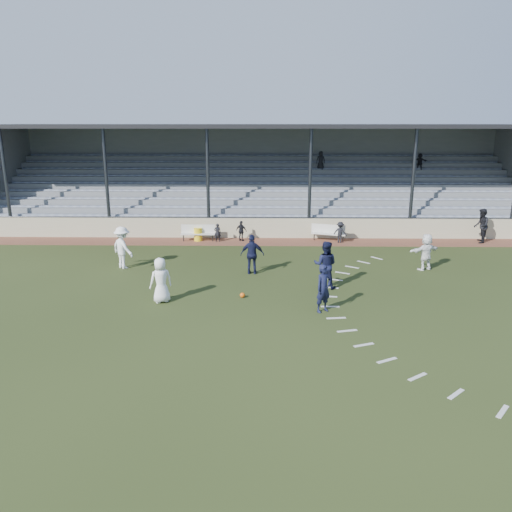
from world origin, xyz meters
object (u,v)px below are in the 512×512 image
Objects in this scene: football at (242,295)px; official at (481,226)px; bench_right at (328,231)px; player_navy_lead at (324,288)px; bench_left at (198,231)px; trash_bin at (198,234)px; player_white_lead at (161,280)px.

official is (13.28, 9.54, 0.90)m from football.
bench_right is 11.42m from player_navy_lead.
trash_bin is at bearing -118.59° from bench_left.
player_white_lead is at bearing -91.18° from bench_left.
official reaches higher than bench_left.
bench_right is 1.03× the size of official.
trash_bin is 10.24m from player_white_lead.
player_white_lead is (-7.70, -10.40, 0.30)m from bench_right.
player_navy_lead is at bearing -25.48° from football.
bench_left reaches higher than trash_bin.
bench_left is at bearing 82.74° from player_navy_lead.
bench_left is 16.30m from official.
football is at bearing -36.33° from official.
bench_right is at bearing 1.28° from trash_bin.
player_white_lead is at bearing -170.18° from football.
player_white_lead is at bearing 135.89° from player_navy_lead.
bench_left is 1.14× the size of player_white_lead.
player_navy_lead is 0.91× the size of official.
bench_right is at bearing 0.46° from bench_left.
bench_left is 1.12× the size of player_navy_lead.
trash_bin is at bearing 82.82° from player_navy_lead.
player_white_lead is 19.23m from official.
player_navy_lead reaches higher than football.
bench_right is 1.13× the size of player_navy_lead.
trash_bin is (-0.01, -0.02, -0.19)m from bench_left.
bench_left is 9.76× the size of football.
player_navy_lead is (3.03, -1.44, 0.79)m from football.
player_navy_lead is (-1.57, -11.30, 0.31)m from bench_right.
trash_bin is at bearing 107.34° from football.
football is 0.10× the size of official.
bench_right is 12.94m from player_white_lead.
bench_right is 9.85× the size of football.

